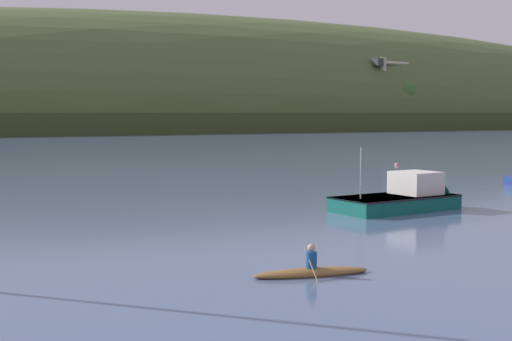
{
  "coord_description": "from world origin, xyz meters",
  "views": [
    {
      "loc": [
        -13.63,
        6.92,
        4.66
      ],
      "look_at": [
        -1.13,
        38.04,
        1.94
      ],
      "focal_mm": 50.68,
      "sensor_mm": 36.0,
      "label": 1
    }
  ],
  "objects": [
    {
      "name": "mooring_buoy_midchannel",
      "position": [
        21.38,
        60.84,
        0.0
      ],
      "size": [
        0.48,
        0.48,
        0.56
      ],
      "color": "#E06675",
      "rests_on": "ground"
    },
    {
      "name": "fishing_boat_moored",
      "position": [
        5.89,
        36.12,
        0.3
      ],
      "size": [
        6.9,
        3.93,
        4.18
      ],
      "rotation": [
        0.0,
        0.0,
        0.19
      ],
      "color": "#0F564C",
      "rests_on": "ground"
    },
    {
      "name": "dockside_crane",
      "position": [
        92.89,
        178.27,
        9.61
      ],
      "size": [
        14.81,
        6.17,
        19.55
      ],
      "rotation": [
        0.0,
        0.0,
        0.29
      ],
      "color": "#4C4C51",
      "rests_on": "ground"
    },
    {
      "name": "canoe_with_paddler",
      "position": [
        -4.58,
        25.2,
        0.1
      ],
      "size": [
        3.52,
        1.46,
        1.02
      ],
      "rotation": [
        0.0,
        0.0,
        3.03
      ],
      "color": "brown",
      "rests_on": "ground"
    },
    {
      "name": "far_shoreline_hill",
      "position": [
        57.92,
        213.7,
        0.16
      ],
      "size": [
        560.39,
        148.56,
        66.47
      ],
      "rotation": [
        0.0,
        0.0,
        0.07
      ],
      "color": "#35401E",
      "rests_on": "ground"
    }
  ]
}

